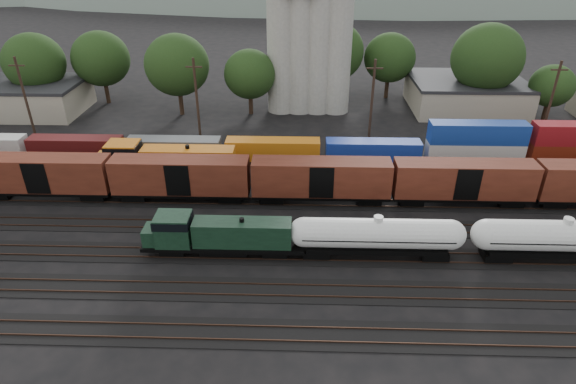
{
  "coord_description": "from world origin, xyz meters",
  "views": [
    {
      "loc": [
        2.49,
        -41.65,
        27.01
      ],
      "look_at": [
        1.16,
        2.0,
        3.0
      ],
      "focal_mm": 30.0,
      "sensor_mm": 36.0,
      "label": 1
    }
  ],
  "objects_px": {
    "green_locomotive": "(214,234)",
    "tank_car_a": "(377,235)",
    "grain_silo": "(308,42)",
    "orange_locomotive": "(163,161)"
  },
  "relations": [
    {
      "from": "green_locomotive",
      "to": "tank_car_a",
      "type": "xyz_separation_m",
      "value": [
        14.89,
        0.0,
        0.22
      ]
    },
    {
      "from": "tank_car_a",
      "to": "grain_silo",
      "type": "relative_size",
      "value": 0.55
    },
    {
      "from": "green_locomotive",
      "to": "orange_locomotive",
      "type": "height_order",
      "value": "orange_locomotive"
    },
    {
      "from": "orange_locomotive",
      "to": "grain_silo",
      "type": "height_order",
      "value": "grain_silo"
    },
    {
      "from": "tank_car_a",
      "to": "grain_silo",
      "type": "xyz_separation_m",
      "value": [
        -6.17,
        41.0,
        8.75
      ]
    },
    {
      "from": "green_locomotive",
      "to": "grain_silo",
      "type": "xyz_separation_m",
      "value": [
        8.72,
        41.0,
        8.97
      ]
    },
    {
      "from": "tank_car_a",
      "to": "green_locomotive",
      "type": "bearing_deg",
      "value": 180.0
    },
    {
      "from": "green_locomotive",
      "to": "grain_silo",
      "type": "distance_m",
      "value": 42.87
    },
    {
      "from": "tank_car_a",
      "to": "grain_silo",
      "type": "distance_m",
      "value": 42.37
    },
    {
      "from": "green_locomotive",
      "to": "orange_locomotive",
      "type": "bearing_deg",
      "value": 119.9
    }
  ]
}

